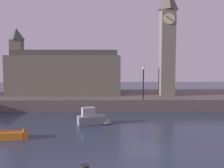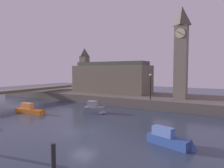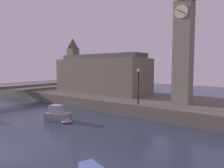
% 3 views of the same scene
% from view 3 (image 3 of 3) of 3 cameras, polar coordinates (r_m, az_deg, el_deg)
% --- Properties ---
extents(ground_plane, '(120.00, 120.00, 0.00)m').
position_cam_3_polar(ground_plane, '(16.33, -28.17, -16.90)').
color(ground_plane, '#2D384C').
extents(far_embankment, '(70.00, 12.00, 1.50)m').
position_cam_3_polar(far_embankment, '(30.10, 8.98, -5.05)').
color(far_embankment, '#5B544C').
rests_on(far_embankment, ground).
extents(clock_tower, '(2.15, 2.20, 14.94)m').
position_cam_3_polar(clock_tower, '(26.27, 18.99, 11.89)').
color(clock_tower, slate).
rests_on(clock_tower, far_embankment).
extents(parliament_hall, '(16.10, 6.60, 9.63)m').
position_cam_3_polar(parliament_hall, '(35.76, -3.05, 2.81)').
color(parliament_hall, '#6B6051').
rests_on(parliament_hall, far_embankment).
extents(streetlamp, '(0.36, 0.36, 4.11)m').
position_cam_3_polar(streetlamp, '(24.23, 7.21, 0.44)').
color(streetlamp, black).
rests_on(streetlamp, far_embankment).
extents(boat_cruiser_grey, '(3.67, 2.04, 1.67)m').
position_cam_3_polar(boat_cruiser_grey, '(23.55, -14.21, -8.33)').
color(boat_cruiser_grey, gray).
rests_on(boat_cruiser_grey, ground).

